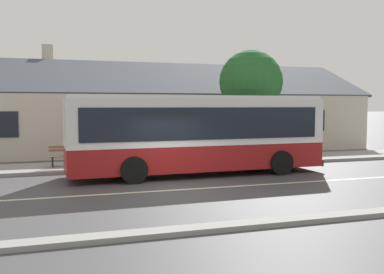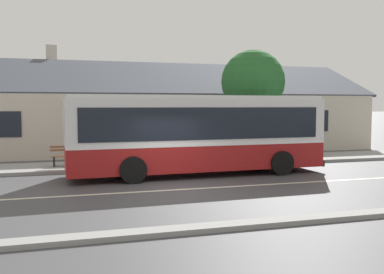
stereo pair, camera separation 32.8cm
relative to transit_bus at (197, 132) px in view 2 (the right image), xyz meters
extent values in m
plane|color=#424244|center=(-1.60, -2.90, -1.74)|extent=(300.00, 300.00, 0.00)
cube|color=gray|center=(-1.60, 3.10, -1.66)|extent=(60.00, 3.00, 0.15)
cube|color=gray|center=(-1.60, -7.65, -1.68)|extent=(60.00, 0.50, 0.12)
cube|color=beige|center=(-1.60, -2.90, -1.73)|extent=(60.00, 0.16, 0.01)
cube|color=beige|center=(1.06, 11.98, -0.01)|extent=(25.53, 11.00, 3.45)
cube|color=#424751|center=(1.06, 9.23, 2.82)|extent=(26.13, 5.56, 2.37)
cube|color=#424751|center=(1.06, 14.73, 2.82)|extent=(26.13, 5.56, 2.37)
cube|color=beige|center=(-5.96, 13.08, 4.44)|extent=(0.70, 0.70, 1.20)
cube|color=black|center=(-7.88, 6.45, 0.16)|extent=(1.10, 0.06, 1.30)
cube|color=black|center=(1.06, 6.45, 0.16)|extent=(1.10, 0.06, 1.30)
cube|color=black|center=(9.99, 6.45, 0.16)|extent=(1.10, 0.06, 1.30)
cube|color=#4C3323|center=(4.89, 6.45, -0.69)|extent=(1.00, 0.06, 2.10)
cube|color=maroon|center=(-0.02, 0.00, -0.96)|extent=(10.48, 2.76, 1.01)
cube|color=white|center=(-0.02, 0.00, -0.40)|extent=(10.50, 2.78, 0.10)
cube|color=silver|center=(-0.02, 0.00, 0.51)|extent=(10.48, 2.76, 1.73)
cube|color=silver|center=(-0.02, 0.00, 1.44)|extent=(10.27, 2.63, 0.12)
cube|color=black|center=(-0.05, 1.26, 0.41)|extent=(9.59, 0.27, 1.23)
cube|color=black|center=(0.01, -1.27, 0.41)|extent=(9.59, 0.27, 1.23)
cube|color=black|center=(5.21, 0.13, 0.41)|extent=(0.09, 2.20, 1.23)
cube|color=black|center=(5.21, 0.13, 1.24)|extent=(0.08, 1.75, 0.24)
cube|color=black|center=(5.23, 0.13, -1.34)|extent=(0.14, 2.50, 0.28)
cube|color=#192D99|center=(-1.35, 1.23, -0.96)|extent=(2.92, 0.10, 0.71)
cube|color=black|center=(4.02, 1.37, -0.22)|extent=(0.90, 0.05, 2.49)
cylinder|color=black|center=(3.18, 1.33, -1.24)|extent=(1.01, 0.30, 1.00)
cylinder|color=black|center=(3.24, -1.17, -1.24)|extent=(1.01, 0.30, 1.00)
cylinder|color=black|center=(-2.91, 1.18, -1.24)|extent=(1.01, 0.30, 1.00)
cylinder|color=black|center=(-2.85, -1.32, -1.24)|extent=(1.01, 0.30, 1.00)
cube|color=brown|center=(-5.10, 3.13, -1.14)|extent=(1.52, 0.10, 0.04)
cube|color=brown|center=(-5.10, 2.99, -1.14)|extent=(1.52, 0.10, 0.04)
cube|color=brown|center=(-5.10, 2.85, -1.14)|extent=(1.52, 0.10, 0.04)
cube|color=brown|center=(-5.10, 2.72, -0.84)|extent=(1.52, 0.04, 0.10)
cube|color=brown|center=(-5.10, 2.72, -0.70)|extent=(1.52, 0.04, 0.10)
cube|color=black|center=(-4.49, 2.99, -1.36)|extent=(0.08, 0.43, 0.45)
cube|color=black|center=(-5.70, 2.99, -1.36)|extent=(0.08, 0.43, 0.45)
cylinder|color=#4C3828|center=(4.27, 3.96, -0.24)|extent=(0.36, 0.36, 3.00)
sphere|color=#235B28|center=(4.27, 3.96, 2.34)|extent=(3.32, 3.32, 3.32)
sphere|color=#235B28|center=(4.03, 4.34, 1.84)|extent=(2.10, 2.10, 2.10)
camera|label=1|loc=(-5.48, -16.62, 1.11)|focal=40.00mm
camera|label=2|loc=(-5.17, -16.71, 1.11)|focal=40.00mm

